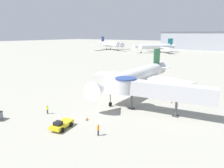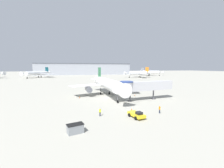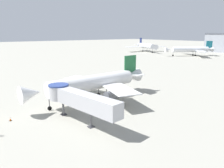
% 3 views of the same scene
% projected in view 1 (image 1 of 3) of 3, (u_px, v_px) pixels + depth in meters
% --- Properties ---
extents(ground_plane, '(800.00, 800.00, 0.00)m').
position_uv_depth(ground_plane, '(124.00, 96.00, 52.29)').
color(ground_plane, '#9E9B8E').
extents(main_airplane, '(26.93, 33.68, 10.34)m').
position_uv_depth(main_airplane, '(138.00, 76.00, 54.01)').
color(main_airplane, white).
rests_on(main_airplane, ground_plane).
extents(jet_bridge, '(18.72, 5.63, 6.20)m').
position_uv_depth(jet_bridge, '(155.00, 90.00, 40.38)').
color(jet_bridge, '#B7B7BC').
rests_on(jet_bridge, ground_plane).
extents(pushback_tug_yellow, '(2.70, 4.40, 1.49)m').
position_uv_depth(pushback_tug_yellow, '(61.00, 124.00, 34.27)').
color(pushback_tug_yellow, yellow).
rests_on(pushback_tug_yellow, ground_plane).
extents(traffic_cone_starboard_wing, '(0.37, 0.37, 0.61)m').
position_uv_depth(traffic_cone_starboard_wing, '(172.00, 102.00, 47.12)').
color(traffic_cone_starboard_wing, black).
rests_on(traffic_cone_starboard_wing, ground_plane).
extents(traffic_cone_near_nose, '(0.45, 0.45, 0.75)m').
position_uv_depth(traffic_cone_near_nose, '(87.00, 118.00, 37.75)').
color(traffic_cone_near_nose, black).
rests_on(traffic_cone_near_nose, ground_plane).
extents(traffic_cone_port_wing, '(0.37, 0.37, 0.62)m').
position_uv_depth(traffic_cone_port_wing, '(101.00, 88.00, 58.89)').
color(traffic_cone_port_wing, black).
rests_on(traffic_cone_port_wing, ground_plane).
extents(ground_crew_marshaller, '(0.37, 0.26, 1.72)m').
position_uv_depth(ground_crew_marshaller, '(47.00, 109.00, 40.52)').
color(ground_crew_marshaller, '#1E2338').
rests_on(ground_crew_marshaller, ground_plane).
extents(ground_crew_wing_walker, '(0.23, 0.36, 1.78)m').
position_uv_depth(ground_crew_wing_walker, '(98.00, 129.00, 31.85)').
color(ground_crew_wing_walker, '#1E2338').
rests_on(ground_crew_wing_walker, ground_plane).
extents(background_jet_navy_tail, '(36.18, 36.19, 11.88)m').
position_uv_depth(background_jet_navy_tail, '(110.00, 44.00, 197.34)').
color(background_jet_navy_tail, silver).
rests_on(background_jet_navy_tail, ground_plane).
extents(background_jet_teal_tail, '(31.84, 34.40, 10.72)m').
position_uv_depth(background_jet_teal_tail, '(156.00, 46.00, 171.34)').
color(background_jet_teal_tail, silver).
rests_on(background_jet_teal_tail, ground_plane).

